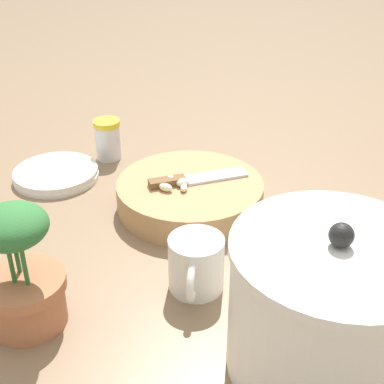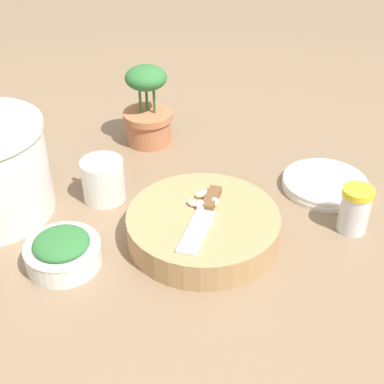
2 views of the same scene
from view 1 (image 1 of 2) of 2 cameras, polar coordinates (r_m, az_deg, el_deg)
ground_plane at (r=0.95m, az=0.03°, el=-3.37°), size 5.00×5.00×0.00m
cutting_board at (r=0.98m, az=-0.22°, el=-0.27°), size 0.27×0.27×0.05m
chef_knife at (r=0.97m, az=0.04°, el=1.41°), size 0.11×0.18×0.01m
garlic_cloves at (r=0.95m, az=-1.81°, el=0.89°), size 0.06×0.06×0.01m
herb_bowl at (r=0.87m, az=12.35°, el=-5.13°), size 0.13×0.13×0.06m
spice_jar at (r=1.17m, az=-8.97°, el=5.57°), size 0.06×0.06×0.09m
coffee_mug at (r=0.78m, az=0.43°, el=-7.74°), size 0.09×0.10×0.08m
plate_stack at (r=1.12m, az=-14.29°, el=1.87°), size 0.17×0.17×0.02m
stock_pot at (r=0.66m, az=14.42°, el=-11.88°), size 0.24×0.24×0.21m
potted_herb at (r=0.74m, az=-17.71°, el=-8.57°), size 0.11×0.11×0.18m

